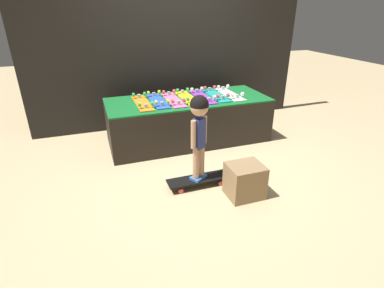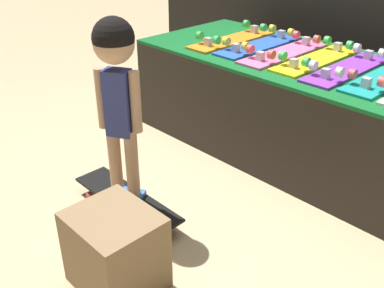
{
  "view_description": "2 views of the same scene",
  "coord_description": "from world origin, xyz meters",
  "px_view_note": "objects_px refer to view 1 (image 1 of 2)",
  "views": [
    {
      "loc": [
        -1.29,
        -3.19,
        1.81
      ],
      "look_at": [
        -0.24,
        -0.23,
        0.34
      ],
      "focal_mm": 28.0,
      "sensor_mm": 36.0,
      "label": 1
    },
    {
      "loc": [
        1.33,
        -1.67,
        1.43
      ],
      "look_at": [
        -0.2,
        -0.19,
        0.29
      ],
      "focal_mm": 42.0,
      "sensor_mm": 36.0,
      "label": 2
    }
  ],
  "objects_px": {
    "skateboard_blue_on_rack": "(158,100)",
    "skateboard_white_on_rack": "(230,94)",
    "skateboard_purple_on_rack": "(203,96)",
    "child": "(199,122)",
    "skateboard_orange_on_rack": "(142,102)",
    "skateboard_on_floor": "(198,180)",
    "skateboard_yellow_on_rack": "(188,97)",
    "storage_box": "(245,181)",
    "skateboard_teal_on_rack": "(216,95)",
    "skateboard_pink_on_rack": "(174,99)"
  },
  "relations": [
    {
      "from": "storage_box",
      "to": "skateboard_yellow_on_rack",
      "type": "bearing_deg",
      "value": 93.33
    },
    {
      "from": "skateboard_white_on_rack",
      "to": "skateboard_orange_on_rack",
      "type": "bearing_deg",
      "value": -179.73
    },
    {
      "from": "skateboard_yellow_on_rack",
      "to": "skateboard_purple_on_rack",
      "type": "xyz_separation_m",
      "value": [
        0.21,
        -0.02,
        0.0
      ]
    },
    {
      "from": "skateboard_blue_on_rack",
      "to": "skateboard_purple_on_rack",
      "type": "bearing_deg",
      "value": -2.06
    },
    {
      "from": "storage_box",
      "to": "skateboard_purple_on_rack",
      "type": "bearing_deg",
      "value": 85.38
    },
    {
      "from": "skateboard_blue_on_rack",
      "to": "child",
      "type": "distance_m",
      "value": 1.23
    },
    {
      "from": "skateboard_purple_on_rack",
      "to": "child",
      "type": "bearing_deg",
      "value": -112.85
    },
    {
      "from": "skateboard_pink_on_rack",
      "to": "storage_box",
      "type": "xyz_separation_m",
      "value": [
        0.3,
        -1.52,
        -0.46
      ]
    },
    {
      "from": "skateboard_blue_on_rack",
      "to": "skateboard_teal_on_rack",
      "type": "bearing_deg",
      "value": -0.06
    },
    {
      "from": "skateboard_yellow_on_rack",
      "to": "skateboard_white_on_rack",
      "type": "xyz_separation_m",
      "value": [
        0.64,
        -0.02,
        0.0
      ]
    },
    {
      "from": "skateboard_pink_on_rack",
      "to": "skateboard_on_floor",
      "type": "height_order",
      "value": "skateboard_pink_on_rack"
    },
    {
      "from": "skateboard_orange_on_rack",
      "to": "skateboard_purple_on_rack",
      "type": "relative_size",
      "value": 1.0
    },
    {
      "from": "skateboard_blue_on_rack",
      "to": "skateboard_white_on_rack",
      "type": "xyz_separation_m",
      "value": [
        1.06,
        -0.02,
        0.0
      ]
    },
    {
      "from": "skateboard_yellow_on_rack",
      "to": "skateboard_purple_on_rack",
      "type": "height_order",
      "value": "same"
    },
    {
      "from": "skateboard_purple_on_rack",
      "to": "child",
      "type": "height_order",
      "value": "child"
    },
    {
      "from": "skateboard_white_on_rack",
      "to": "storage_box",
      "type": "height_order",
      "value": "skateboard_white_on_rack"
    },
    {
      "from": "skateboard_blue_on_rack",
      "to": "skateboard_purple_on_rack",
      "type": "height_order",
      "value": "same"
    },
    {
      "from": "skateboard_yellow_on_rack",
      "to": "skateboard_white_on_rack",
      "type": "distance_m",
      "value": 0.64
    },
    {
      "from": "skateboard_yellow_on_rack",
      "to": "storage_box",
      "type": "distance_m",
      "value": 1.62
    },
    {
      "from": "skateboard_teal_on_rack",
      "to": "storage_box",
      "type": "xyz_separation_m",
      "value": [
        -0.34,
        -1.54,
        -0.46
      ]
    },
    {
      "from": "skateboard_pink_on_rack",
      "to": "skateboard_teal_on_rack",
      "type": "xyz_separation_m",
      "value": [
        0.64,
        0.03,
        0.0
      ]
    },
    {
      "from": "skateboard_orange_on_rack",
      "to": "skateboard_on_floor",
      "type": "bearing_deg",
      "value": -73.67
    },
    {
      "from": "skateboard_teal_on_rack",
      "to": "skateboard_white_on_rack",
      "type": "bearing_deg",
      "value": -4.22
    },
    {
      "from": "skateboard_yellow_on_rack",
      "to": "skateboard_on_floor",
      "type": "bearing_deg",
      "value": -103.4
    },
    {
      "from": "skateboard_white_on_rack",
      "to": "skateboard_pink_on_rack",
      "type": "bearing_deg",
      "value": -179.35
    },
    {
      "from": "skateboard_orange_on_rack",
      "to": "storage_box",
      "type": "xyz_separation_m",
      "value": [
        0.73,
        -1.52,
        -0.46
      ]
    },
    {
      "from": "skateboard_pink_on_rack",
      "to": "skateboard_white_on_rack",
      "type": "relative_size",
      "value": 1.0
    },
    {
      "from": "skateboard_white_on_rack",
      "to": "skateboard_blue_on_rack",
      "type": "bearing_deg",
      "value": 179.1
    },
    {
      "from": "skateboard_teal_on_rack",
      "to": "child",
      "type": "xyz_separation_m",
      "value": [
        -0.71,
        -1.21,
        0.1
      ]
    },
    {
      "from": "skateboard_on_floor",
      "to": "skateboard_orange_on_rack",
      "type": "bearing_deg",
      "value": 106.33
    },
    {
      "from": "skateboard_white_on_rack",
      "to": "child",
      "type": "distance_m",
      "value": 1.52
    },
    {
      "from": "skateboard_white_on_rack",
      "to": "storage_box",
      "type": "relative_size",
      "value": 2.01
    },
    {
      "from": "skateboard_pink_on_rack",
      "to": "child",
      "type": "xyz_separation_m",
      "value": [
        -0.08,
        -1.19,
        0.1
      ]
    },
    {
      "from": "skateboard_purple_on_rack",
      "to": "skateboard_teal_on_rack",
      "type": "bearing_deg",
      "value": 5.89
    },
    {
      "from": "storage_box",
      "to": "skateboard_on_floor",
      "type": "bearing_deg",
      "value": 138.84
    },
    {
      "from": "skateboard_white_on_rack",
      "to": "child",
      "type": "relative_size",
      "value": 0.77
    },
    {
      "from": "child",
      "to": "skateboard_purple_on_rack",
      "type": "bearing_deg",
      "value": 38.14
    },
    {
      "from": "skateboard_white_on_rack",
      "to": "skateboard_on_floor",
      "type": "distance_m",
      "value": 1.62
    },
    {
      "from": "skateboard_orange_on_rack",
      "to": "skateboard_purple_on_rack",
      "type": "height_order",
      "value": "same"
    },
    {
      "from": "skateboard_purple_on_rack",
      "to": "skateboard_teal_on_rack",
      "type": "height_order",
      "value": "same"
    },
    {
      "from": "skateboard_orange_on_rack",
      "to": "storage_box",
      "type": "relative_size",
      "value": 2.01
    },
    {
      "from": "skateboard_teal_on_rack",
      "to": "skateboard_white_on_rack",
      "type": "height_order",
      "value": "same"
    },
    {
      "from": "skateboard_purple_on_rack",
      "to": "skateboard_on_floor",
      "type": "xyz_separation_m",
      "value": [
        -0.5,
        -1.19,
        -0.56
      ]
    },
    {
      "from": "skateboard_blue_on_rack",
      "to": "child",
      "type": "xyz_separation_m",
      "value": [
        0.14,
        -1.21,
        0.1
      ]
    },
    {
      "from": "skateboard_blue_on_rack",
      "to": "skateboard_teal_on_rack",
      "type": "distance_m",
      "value": 0.85
    },
    {
      "from": "skateboard_blue_on_rack",
      "to": "skateboard_on_floor",
      "type": "relative_size",
      "value": 1.03
    },
    {
      "from": "skateboard_teal_on_rack",
      "to": "skateboard_white_on_rack",
      "type": "xyz_separation_m",
      "value": [
        0.21,
        -0.02,
        0.0
      ]
    },
    {
      "from": "skateboard_purple_on_rack",
      "to": "child",
      "type": "distance_m",
      "value": 1.3
    },
    {
      "from": "skateboard_purple_on_rack",
      "to": "child",
      "type": "relative_size",
      "value": 0.77
    },
    {
      "from": "skateboard_white_on_rack",
      "to": "storage_box",
      "type": "distance_m",
      "value": 1.69
    }
  ]
}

